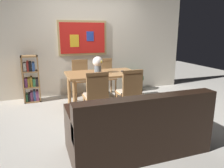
{
  "coord_description": "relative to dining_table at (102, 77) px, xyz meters",
  "views": [
    {
      "loc": [
        -1.29,
        -3.8,
        1.57
      ],
      "look_at": [
        -0.03,
        -0.27,
        0.65
      ],
      "focal_mm": 34.49,
      "sensor_mm": 36.0,
      "label": 1
    }
  ],
  "objects": [
    {
      "name": "dining_chair_near_right",
      "position": [
        0.31,
        -0.76,
        -0.09
      ],
      "size": [
        0.4,
        0.41,
        0.91
      ],
      "color": "#9E7042",
      "rests_on": "ground_plane"
    },
    {
      "name": "leather_couch",
      "position": [
        -0.1,
        -1.91,
        -0.32
      ],
      "size": [
        1.8,
        0.84,
        0.84
      ],
      "color": "black",
      "rests_on": "ground_plane"
    },
    {
      "name": "wall_back_with_painting",
      "position": [
        -0.01,
        1.12,
        0.67
      ],
      "size": [
        5.2,
        0.14,
        2.6
      ],
      "color": "beige",
      "rests_on": "ground_plane"
    },
    {
      "name": "bookshelf",
      "position": [
        -1.43,
        0.81,
        -0.14
      ],
      "size": [
        0.36,
        0.28,
        1.05
      ],
      "color": "#9E7042",
      "rests_on": "ground_plane"
    },
    {
      "name": "flower_vase",
      "position": [
        -0.09,
        -0.01,
        0.3
      ],
      "size": [
        0.22,
        0.21,
        0.35
      ],
      "color": "slate",
      "rests_on": "dining_table"
    },
    {
      "name": "dining_chair_far_left",
      "position": [
        -0.31,
        0.75,
        -0.09
      ],
      "size": [
        0.4,
        0.41,
        0.91
      ],
      "color": "#9E7042",
      "rests_on": "ground_plane"
    },
    {
      "name": "potted_ivy",
      "position": [
        1.25,
        0.85,
        -0.35
      ],
      "size": [
        0.34,
        0.34,
        0.51
      ],
      "color": "brown",
      "rests_on": "ground_plane"
    },
    {
      "name": "tv_remote",
      "position": [
        0.47,
        -0.07,
        0.11
      ],
      "size": [
        0.12,
        0.15,
        0.02
      ],
      "color": "black",
      "rests_on": "dining_table"
    },
    {
      "name": "dining_table",
      "position": [
        0.0,
        0.0,
        0.0
      ],
      "size": [
        1.48,
        0.87,
        0.73
      ],
      "color": "#9E7042",
      "rests_on": "ground_plane"
    },
    {
      "name": "dining_chair_near_left",
      "position": [
        -0.35,
        -0.77,
        -0.09
      ],
      "size": [
        0.4,
        0.41,
        0.91
      ],
      "color": "#9E7042",
      "rests_on": "ground_plane"
    },
    {
      "name": "dining_chair_far_right",
      "position": [
        0.33,
        0.77,
        -0.09
      ],
      "size": [
        0.4,
        0.41,
        0.91
      ],
      "color": "#9E7042",
      "rests_on": "ground_plane"
    },
    {
      "name": "ground_plane",
      "position": [
        -0.0,
        -0.46,
        -0.63
      ],
      "size": [
        12.0,
        12.0,
        0.0
      ],
      "primitive_type": "plane",
      "color": "#B7B2A8"
    }
  ]
}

